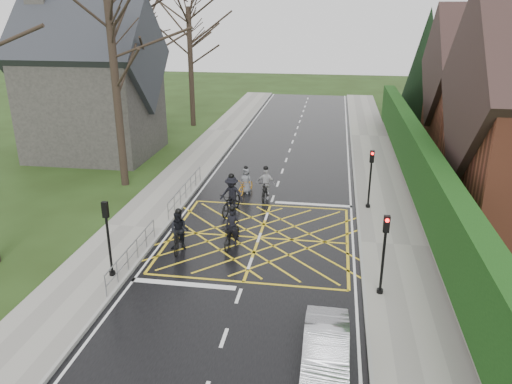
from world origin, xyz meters
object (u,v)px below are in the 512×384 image
(cyclist_back, at_px, (179,234))
(cyclist_lead, at_px, (246,184))
(cyclist_rear, at_px, (232,233))
(car, at_px, (326,350))
(cyclist_mid, at_px, (232,198))
(cyclist_front, at_px, (265,187))

(cyclist_back, height_order, cyclist_lead, cyclist_back)
(cyclist_rear, xyz_separation_m, car, (4.29, -7.45, 0.01))
(cyclist_rear, bearing_deg, cyclist_back, -153.69)
(cyclist_mid, xyz_separation_m, cyclist_lead, (0.23, 2.88, -0.21))
(cyclist_back, distance_m, cyclist_mid, 4.69)
(cyclist_back, bearing_deg, cyclist_mid, 68.59)
(cyclist_mid, height_order, cyclist_lead, cyclist_mid)
(cyclist_back, xyz_separation_m, cyclist_mid, (1.39, 4.48, 0.04))
(cyclist_rear, xyz_separation_m, cyclist_lead, (-0.56, 6.58, -0.05))
(cyclist_rear, height_order, cyclist_back, cyclist_back)
(cyclist_front, relative_size, car, 0.51)
(cyclist_mid, distance_m, cyclist_lead, 2.89)
(cyclist_front, bearing_deg, cyclist_lead, 153.54)
(cyclist_back, relative_size, cyclist_lead, 1.11)
(cyclist_mid, height_order, cyclist_front, cyclist_mid)
(cyclist_rear, bearing_deg, cyclist_lead, 101.50)
(cyclist_front, height_order, car, cyclist_front)
(cyclist_back, distance_m, cyclist_lead, 7.53)
(cyclist_mid, distance_m, cyclist_front, 2.62)
(cyclist_rear, bearing_deg, cyclist_front, 90.24)
(cyclist_rear, relative_size, cyclist_mid, 0.87)
(cyclist_rear, distance_m, cyclist_mid, 3.79)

